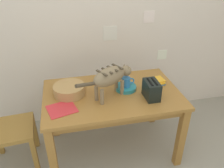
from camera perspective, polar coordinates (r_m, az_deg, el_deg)
The scene contains 10 objects.
wall_rear at distance 2.71m, azimuth -2.79°, elevation 15.32°, with size 4.54×0.11×2.50m.
dining_table at distance 2.29m, azimuth 0.00°, elevation -4.12°, with size 1.33×0.82×0.74m.
cat at distance 2.08m, azimuth -0.28°, elevation 1.82°, with size 0.56×0.35×0.31m.
saucer_bowl at distance 2.30m, azimuth 3.42°, elevation -0.89°, with size 0.21×0.21×0.04m, color teal.
coffee_mug at distance 2.26m, azimuth 3.56°, elevation 0.56°, with size 0.13×0.09×0.09m.
magazine at distance 2.06m, azimuth -12.45°, elevation -6.11°, with size 0.24×0.22×0.01m, color red.
book_stack at distance 2.43m, azimuth 10.75°, elevation 0.60°, with size 0.20×0.16×0.04m.
wicker_basket at distance 2.23m, azimuth -10.65°, elevation -1.41°, with size 0.30×0.30×0.10m.
toaster at distance 2.16m, azimuth 9.85°, elevation -1.44°, with size 0.12×0.20×0.18m.
wooden_chair_near at distance 2.46m, azimuth -25.06°, elevation -10.12°, with size 0.45×0.45×0.94m.
Camera 1 is at (-0.44, -0.82, 1.93)m, focal length 36.52 mm.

